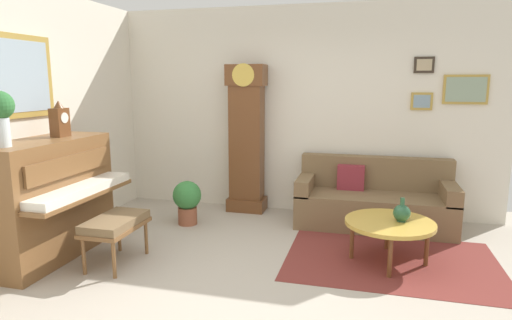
% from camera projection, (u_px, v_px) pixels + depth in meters
% --- Properties ---
extents(ground_plane, '(6.40, 6.00, 0.10)m').
position_uv_depth(ground_plane, '(257.00, 288.00, 3.94)').
color(ground_plane, '#B2A899').
extents(wall_left, '(0.13, 4.90, 2.80)m').
position_uv_depth(wall_left, '(5.00, 121.00, 4.32)').
color(wall_left, silver).
rests_on(wall_left, ground_plane).
extents(wall_back, '(5.30, 0.13, 2.80)m').
position_uv_depth(wall_back, '(302.00, 111.00, 5.96)').
color(wall_back, silver).
rests_on(wall_back, ground_plane).
extents(area_rug, '(2.10, 1.50, 0.01)m').
position_uv_depth(area_rug, '(391.00, 260.00, 4.42)').
color(area_rug, maroon).
rests_on(area_rug, ground_plane).
extents(piano, '(0.87, 1.44, 1.22)m').
position_uv_depth(piano, '(48.00, 198.00, 4.44)').
color(piano, brown).
rests_on(piano, ground_plane).
extents(piano_bench, '(0.42, 0.70, 0.48)m').
position_uv_depth(piano_bench, '(115.00, 225.00, 4.28)').
color(piano_bench, brown).
rests_on(piano_bench, ground_plane).
extents(grandfather_clock, '(0.52, 0.34, 2.03)m').
position_uv_depth(grandfather_clock, '(247.00, 143.00, 5.98)').
color(grandfather_clock, brown).
rests_on(grandfather_clock, ground_plane).
extents(couch, '(1.90, 0.80, 0.84)m').
position_uv_depth(couch, '(374.00, 201.00, 5.47)').
color(couch, brown).
rests_on(couch, ground_plane).
extents(coffee_table, '(0.88, 0.88, 0.43)m').
position_uv_depth(coffee_table, '(390.00, 224.00, 4.31)').
color(coffee_table, gold).
rests_on(coffee_table, ground_plane).
extents(mantel_clock, '(0.13, 0.18, 0.38)m').
position_uv_depth(mantel_clock, '(60.00, 120.00, 4.55)').
color(mantel_clock, brown).
rests_on(mantel_clock, piano).
extents(green_jug, '(0.17, 0.17, 0.24)m').
position_uv_depth(green_jug, '(402.00, 213.00, 4.29)').
color(green_jug, '#234C33').
rests_on(green_jug, coffee_table).
extents(potted_plant, '(0.36, 0.36, 0.56)m').
position_uv_depth(potted_plant, '(187.00, 200.00, 5.50)').
color(potted_plant, '#935138').
rests_on(potted_plant, ground_plane).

